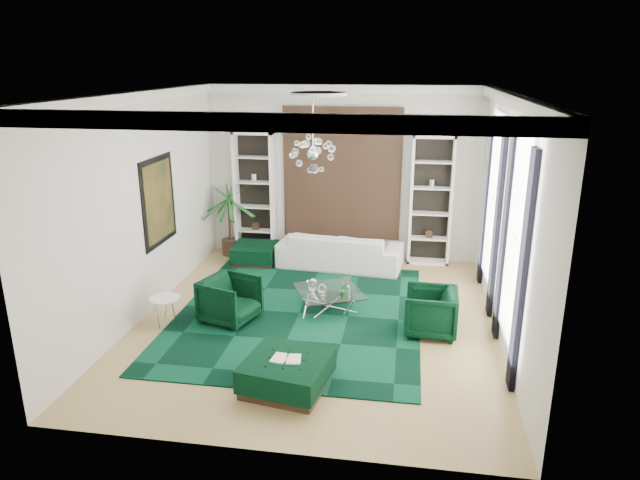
% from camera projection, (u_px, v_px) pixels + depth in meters
% --- Properties ---
extents(floor, '(6.00, 7.00, 0.02)m').
position_uv_depth(floor, '(316.00, 321.00, 9.81)').
color(floor, tan).
rests_on(floor, ground).
extents(ceiling, '(6.00, 7.00, 0.02)m').
position_uv_depth(ceiling, '(316.00, 92.00, 8.67)').
color(ceiling, white).
rests_on(ceiling, ground).
extents(wall_back, '(6.00, 0.02, 3.80)m').
position_uv_depth(wall_back, '(342.00, 173.00, 12.55)').
color(wall_back, silver).
rests_on(wall_back, ground).
extents(wall_front, '(6.00, 0.02, 3.80)m').
position_uv_depth(wall_front, '(261.00, 298.00, 5.93)').
color(wall_front, silver).
rests_on(wall_front, ground).
extents(wall_left, '(0.02, 7.00, 3.80)m').
position_uv_depth(wall_left, '(142.00, 206.00, 9.69)').
color(wall_left, silver).
rests_on(wall_left, ground).
extents(wall_right, '(0.02, 7.00, 3.80)m').
position_uv_depth(wall_right, '(508.00, 221.00, 8.79)').
color(wall_right, silver).
rests_on(wall_right, ground).
extents(crown_molding, '(6.00, 7.00, 0.18)m').
position_uv_depth(crown_molding, '(316.00, 100.00, 8.70)').
color(crown_molding, white).
rests_on(crown_molding, ceiling).
extents(ceiling_medallion, '(0.90, 0.90, 0.05)m').
position_uv_depth(ceiling_medallion, '(319.00, 94.00, 8.96)').
color(ceiling_medallion, white).
rests_on(ceiling_medallion, ceiling).
extents(tapestry, '(2.50, 0.06, 2.80)m').
position_uv_depth(tapestry, '(342.00, 174.00, 12.50)').
color(tapestry, black).
rests_on(tapestry, wall_back).
extents(shelving_left, '(0.90, 0.38, 2.80)m').
position_uv_depth(shelving_left, '(255.00, 194.00, 12.80)').
color(shelving_left, white).
rests_on(shelving_left, floor).
extents(shelving_right, '(0.90, 0.38, 2.80)m').
position_uv_depth(shelving_right, '(431.00, 201.00, 12.22)').
color(shelving_right, white).
rests_on(shelving_right, floor).
extents(painting, '(0.04, 1.30, 1.60)m').
position_uv_depth(painting, '(159.00, 201.00, 10.27)').
color(painting, black).
rests_on(painting, wall_left).
extents(window_near, '(0.03, 1.10, 2.90)m').
position_uv_depth(window_near, '(517.00, 238.00, 7.94)').
color(window_near, white).
rests_on(window_near, wall_right).
extents(curtain_near_a, '(0.07, 0.30, 3.25)m').
position_uv_depth(curtain_near_a, '(522.00, 275.00, 7.29)').
color(curtain_near_a, black).
rests_on(curtain_near_a, floor).
extents(curtain_near_b, '(0.07, 0.30, 3.25)m').
position_uv_depth(curtain_near_b, '(504.00, 239.00, 8.76)').
color(curtain_near_b, black).
rests_on(curtain_near_b, floor).
extents(window_far, '(0.03, 1.10, 2.90)m').
position_uv_depth(window_far, '(494.00, 199.00, 10.21)').
color(window_far, white).
rests_on(window_far, wall_right).
extents(curtain_far_a, '(0.07, 0.30, 3.25)m').
position_uv_depth(curtain_far_a, '(497.00, 224.00, 9.55)').
color(curtain_far_a, black).
rests_on(curtain_far_a, floor).
extents(curtain_far_b, '(0.07, 0.30, 3.25)m').
position_uv_depth(curtain_far_b, '(486.00, 202.00, 11.02)').
color(curtain_far_b, black).
rests_on(curtain_far_b, floor).
extents(rug, '(4.20, 5.00, 0.02)m').
position_uv_depth(rug, '(299.00, 313.00, 10.05)').
color(rug, black).
rests_on(rug, floor).
extents(sofa, '(2.72, 1.30, 0.77)m').
position_uv_depth(sofa, '(340.00, 250.00, 12.23)').
color(sofa, silver).
rests_on(sofa, floor).
extents(armchair_left, '(1.08, 1.06, 0.78)m').
position_uv_depth(armchair_left, '(230.00, 300.00, 9.67)').
color(armchair_left, black).
rests_on(armchair_left, floor).
extents(armchair_right, '(0.87, 0.84, 0.76)m').
position_uv_depth(armchair_right, '(430.00, 312.00, 9.23)').
color(armchair_right, black).
rests_on(armchair_right, floor).
extents(coffee_table, '(1.44, 1.44, 0.37)m').
position_uv_depth(coffee_table, '(329.00, 300.00, 10.16)').
color(coffee_table, white).
rests_on(coffee_table, floor).
extents(ottoman_side, '(0.96, 0.96, 0.41)m').
position_uv_depth(ottoman_side, '(255.00, 254.00, 12.56)').
color(ottoman_side, black).
rests_on(ottoman_side, floor).
extents(ottoman_front, '(1.24, 1.24, 0.43)m').
position_uv_depth(ottoman_front, '(287.00, 373.00, 7.73)').
color(ottoman_front, black).
rests_on(ottoman_front, floor).
extents(book, '(0.40, 0.27, 0.03)m').
position_uv_depth(book, '(287.00, 358.00, 7.66)').
color(book, white).
rests_on(book, ottoman_front).
extents(side_table, '(0.58, 0.58, 0.49)m').
position_uv_depth(side_table, '(166.00, 312.00, 9.53)').
color(side_table, white).
rests_on(side_table, floor).
extents(palm, '(1.61, 1.61, 2.16)m').
position_uv_depth(palm, '(229.00, 209.00, 12.83)').
color(palm, '#1A6722').
rests_on(palm, floor).
extents(chandelier, '(0.92, 0.92, 0.66)m').
position_uv_depth(chandelier, '(313.00, 154.00, 9.02)').
color(chandelier, white).
rests_on(chandelier, ceiling).
extents(table_plant, '(0.14, 0.11, 0.24)m').
position_uv_depth(table_plant, '(343.00, 290.00, 9.81)').
color(table_plant, '#1A6722').
rests_on(table_plant, coffee_table).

